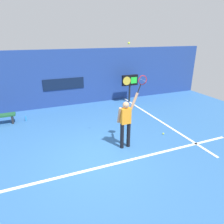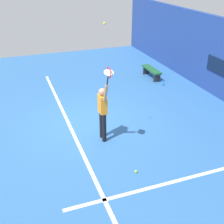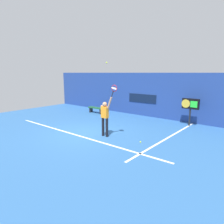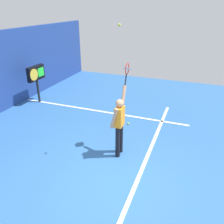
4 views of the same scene
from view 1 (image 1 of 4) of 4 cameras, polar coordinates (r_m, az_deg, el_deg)
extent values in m
plane|color=#2D609E|center=(6.73, -4.35, -12.80)|extent=(18.00, 18.00, 0.00)
cube|color=navy|center=(11.39, -13.69, 9.20)|extent=(18.00, 0.20, 3.05)
cube|color=#0C1933|center=(11.33, -13.47, 7.73)|extent=(2.20, 0.03, 0.60)
cube|color=white|center=(6.31, -2.80, -15.24)|extent=(10.00, 0.10, 0.01)
cube|color=white|center=(9.80, 12.52, -1.93)|extent=(0.10, 7.00, 0.01)
cylinder|color=black|center=(7.03, 2.85, -6.79)|extent=(0.13, 0.13, 0.92)
cylinder|color=black|center=(7.13, 4.68, -6.42)|extent=(0.13, 0.13, 0.92)
cube|color=orange|center=(6.77, 3.88, -1.09)|extent=(0.34, 0.20, 0.55)
sphere|color=tan|center=(6.64, 3.96, 1.99)|extent=(0.22, 0.22, 0.22)
cylinder|color=tan|center=(6.74, 6.33, 3.11)|extent=(0.30, 0.09, 0.57)
cylinder|color=tan|center=(6.75, 2.06, -0.90)|extent=(0.09, 0.23, 0.58)
cylinder|color=black|center=(6.71, 7.70, 6.59)|extent=(0.14, 0.03, 0.29)
torus|color=red|center=(6.70, 8.64, 8.93)|extent=(0.41, 0.02, 0.41)
cylinder|color=silver|center=(6.70, 8.64, 8.93)|extent=(0.25, 0.27, 0.10)
sphere|color=#CCE033|center=(6.37, 4.80, 18.85)|extent=(0.07, 0.07, 0.07)
cylinder|color=black|center=(11.96, 4.96, 5.19)|extent=(0.10, 0.10, 1.00)
cube|color=black|center=(11.77, 5.08, 8.95)|extent=(0.95, 0.18, 0.60)
cylinder|color=gold|center=(11.57, 4.21, 8.77)|extent=(0.48, 0.02, 0.48)
cube|color=#26D833|center=(11.78, 6.22, 8.92)|extent=(0.38, 0.02, 0.36)
cube|color=#262628|center=(10.16, -26.30, -1.76)|extent=(0.08, 0.32, 0.37)
cylinder|color=#338CD8|center=(10.15, -23.20, -1.68)|extent=(0.07, 0.07, 0.24)
sphere|color=#CCE033|center=(8.38, 14.28, -5.94)|extent=(0.07, 0.07, 0.07)
camera|label=2|loc=(10.68, 53.56, 19.32)|focal=46.70mm
camera|label=3|loc=(9.22, 76.13, 0.77)|focal=32.28mm
camera|label=4|loc=(4.58, -59.24, 14.01)|focal=37.78mm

